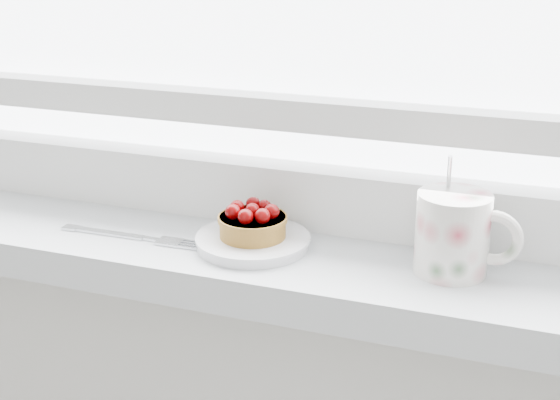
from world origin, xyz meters
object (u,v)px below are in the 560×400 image
at_px(raspberry_tart, 253,222).
at_px(floral_mug, 455,232).
at_px(fork, 132,236).
at_px(saucer, 253,241).

xyz_separation_m(raspberry_tart, floral_mug, (0.21, 0.01, 0.01)).
bearing_deg(raspberry_tart, fork, -170.51).
bearing_deg(fork, floral_mug, 5.18).
bearing_deg(floral_mug, fork, -174.82).
bearing_deg(floral_mug, raspberry_tart, -177.62).
distance_m(floral_mug, fork, 0.35).
xyz_separation_m(saucer, floral_mug, (0.21, 0.01, 0.04)).
xyz_separation_m(saucer, fork, (-0.14, -0.02, -0.00)).
xyz_separation_m(raspberry_tart, fork, (-0.14, -0.02, -0.03)).
height_order(saucer, floral_mug, floral_mug).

